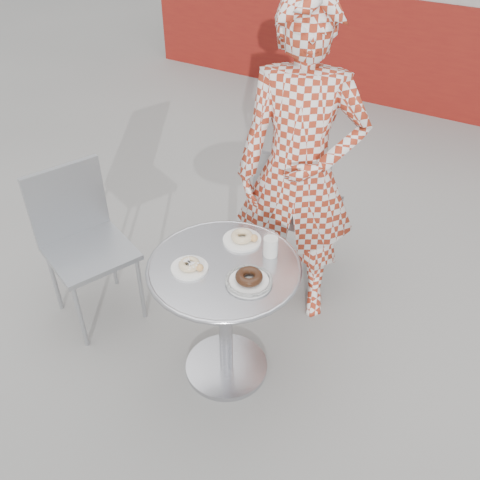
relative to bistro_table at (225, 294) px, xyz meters
The scene contains 9 objects.
ground 0.52m from the bistro_table, 155.84° to the right, with size 60.00×60.00×0.00m, color gray.
bistro_table is the anchor object (origin of this frame).
chair_far 0.92m from the bistro_table, 93.09° to the left, with size 0.45×0.46×0.87m.
chair_left 0.87m from the bistro_table, behind, with size 0.54×0.53×0.86m.
seated_person 0.70m from the bistro_table, 85.13° to the left, with size 0.62×0.41×1.70m, color maroon.
plate_far 0.27m from the bistro_table, 95.39° to the left, with size 0.18×0.18×0.05m.
plate_near 0.24m from the bistro_table, 140.64° to the right, with size 0.16×0.16×0.04m.
plate_checker 0.24m from the bistro_table, 14.97° to the right, with size 0.20×0.20×0.05m.
milk_cup 0.31m from the bistro_table, 50.50° to the left, with size 0.07×0.07×0.11m.
Camera 1 is at (1.00, -1.46, 2.19)m, focal length 40.00 mm.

